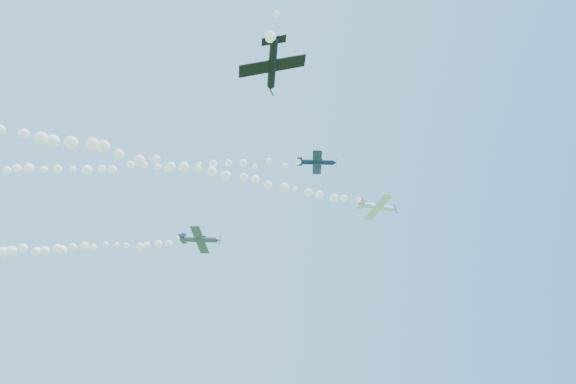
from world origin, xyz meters
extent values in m
cylinder|color=silver|center=(20.21, 0.67, 49.56)|extent=(6.44, 1.71, 1.42)
cone|color=silver|center=(23.61, 1.04, 49.85)|extent=(0.91, 0.94, 0.90)
cone|color=red|center=(24.08, 1.09, 49.89)|extent=(0.38, 0.34, 0.32)
cube|color=black|center=(23.95, 1.07, 49.88)|extent=(0.24, 0.18, 2.00)
cube|color=silver|center=(20.48, 0.70, 49.46)|extent=(2.40, 7.93, 0.47)
cube|color=silver|center=(17.39, 0.37, 49.37)|extent=(1.18, 2.82, 0.22)
cube|color=red|center=(17.25, 0.36, 49.94)|extent=(1.11, 0.22, 1.35)
sphere|color=black|center=(21.07, 0.77, 50.03)|extent=(0.90, 0.85, 0.84)
cylinder|color=#0D1B39|center=(7.28, -6.71, 50.93)|extent=(5.44, 2.94, 1.09)
cone|color=#0D1B39|center=(10.18, -7.49, 50.76)|extent=(0.93, 0.95, 0.78)
cone|color=white|center=(10.59, -7.60, 50.73)|extent=(0.37, 0.35, 0.28)
cube|color=black|center=(10.48, -7.57, 50.74)|extent=(0.11, 0.41, 1.76)
cube|color=#0D1B39|center=(7.50, -6.75, 50.80)|extent=(3.15, 6.91, 1.22)
cube|color=#0D1B39|center=(4.87, -6.07, 51.11)|extent=(1.40, 2.51, 0.47)
cube|color=white|center=(4.81, -6.13, 51.62)|extent=(0.89, 0.48, 1.16)
sphere|color=black|center=(8.05, -6.97, 51.23)|extent=(0.83, 0.91, 0.79)
cylinder|color=#36424F|center=(-8.86, 7.03, 42.67)|extent=(6.08, 2.35, 1.37)
cone|color=#36424F|center=(-5.79, 5.97, 42.38)|extent=(0.95, 0.98, 0.87)
cone|color=navy|center=(-5.37, 5.82, 42.34)|extent=(0.38, 0.36, 0.31)
cube|color=black|center=(-5.48, 5.86, 42.35)|extent=(0.30, 0.24, 1.91)
cube|color=#36424F|center=(-8.63, 6.95, 42.52)|extent=(3.81, 7.50, 0.86)
cube|color=#36424F|center=(-11.40, 7.92, 42.95)|extent=(1.65, 2.74, 0.36)
cube|color=navy|center=(-11.41, 7.97, 43.51)|extent=(1.06, 0.45, 1.29)
sphere|color=black|center=(-8.01, 6.77, 42.97)|extent=(0.99, 0.95, 0.84)
cylinder|color=black|center=(-4.74, -32.21, 40.04)|extent=(2.09, 5.65, 0.96)
cone|color=black|center=(-4.31, -29.21, 39.94)|extent=(0.88, 0.84, 0.78)
cone|color=orange|center=(-4.25, -28.80, 39.93)|extent=(0.32, 0.34, 0.27)
cube|color=black|center=(-4.26, -28.91, 39.93)|extent=(0.78, 0.21, 1.69)
cube|color=black|center=(-4.67, -31.99, 39.93)|extent=(6.60, 2.23, 2.75)
cube|color=black|center=(-5.12, -34.70, 40.16)|extent=(2.37, 1.09, 1.00)
cube|color=orange|center=(-5.32, -34.73, 40.64)|extent=(0.61, 0.98, 1.10)
sphere|color=black|center=(-4.76, -31.40, 40.34)|extent=(0.96, 0.80, 0.90)
camera|label=1|loc=(-10.12, -61.56, 2.00)|focal=30.00mm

